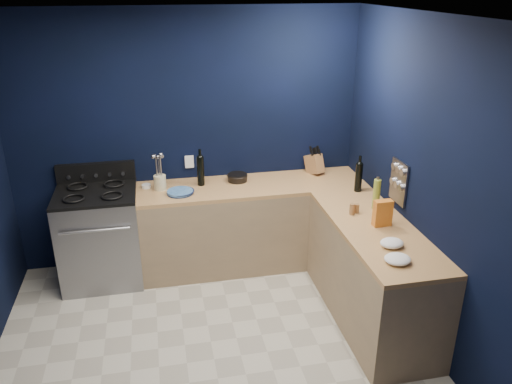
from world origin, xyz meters
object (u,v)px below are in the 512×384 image
object	(u,v)px
utensil_crock	(160,183)
gas_range	(101,238)
crouton_bag	(383,213)
knife_block	(314,164)
plate_stack	(180,192)

from	to	relation	value
utensil_crock	gas_range	bearing A→B (deg)	-174.10
gas_range	utensil_crock	bearing A→B (deg)	5.90
crouton_bag	gas_range	bearing A→B (deg)	153.66
gas_range	utensil_crock	world-z (taller)	utensil_crock
utensil_crock	crouton_bag	bearing A→B (deg)	-33.06
knife_block	crouton_bag	bearing A→B (deg)	-105.82
plate_stack	utensil_crock	size ratio (longest dim) A/B	1.70
utensil_crock	crouton_bag	distance (m)	2.15
gas_range	knife_block	world-z (taller)	knife_block
plate_stack	knife_block	world-z (taller)	knife_block
knife_block	crouton_bag	world-z (taller)	crouton_bag
utensil_crock	crouton_bag	world-z (taller)	crouton_bag
knife_block	crouton_bag	distance (m)	1.32
knife_block	crouton_bag	size ratio (longest dim) A/B	0.89
utensil_crock	knife_block	world-z (taller)	knife_block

